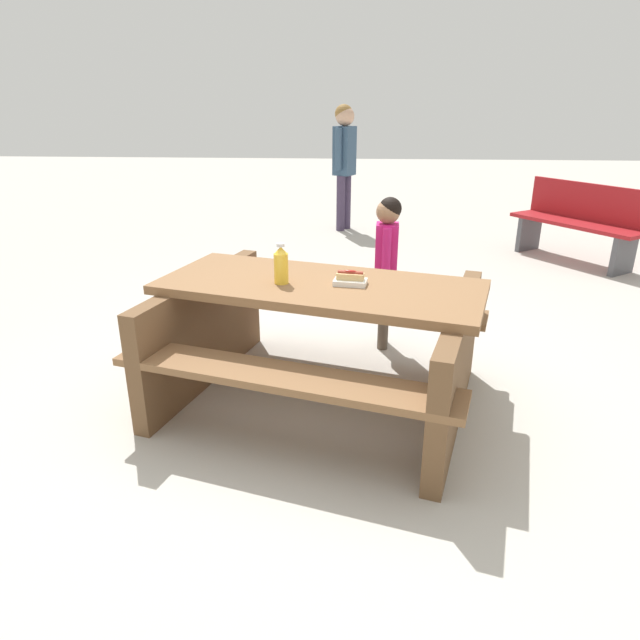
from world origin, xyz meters
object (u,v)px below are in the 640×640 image
(soda_bottle, at_px, (281,265))
(bystander_adult, at_px, (344,151))
(child_in_coat, at_px, (387,254))
(park_bench_near, at_px, (580,221))
(hotdog_tray, at_px, (350,279))
(picnic_table, at_px, (320,333))

(soda_bottle, xyz_separation_m, bystander_adult, (0.20, 4.88, 0.20))
(child_in_coat, xyz_separation_m, park_bench_near, (2.25, 2.53, -0.25))
(park_bench_near, distance_m, bystander_adult, 3.10)
(soda_bottle, height_order, hotdog_tray, soda_bottle)
(soda_bottle, height_order, park_bench_near, soda_bottle)
(child_in_coat, distance_m, bystander_adult, 4.04)
(picnic_table, xyz_separation_m, bystander_adult, (-0.01, 4.85, 0.61))
(picnic_table, distance_m, soda_bottle, 0.46)
(picnic_table, relative_size, hotdog_tray, 10.88)
(hotdog_tray, relative_size, park_bench_near, 0.13)
(soda_bottle, xyz_separation_m, child_in_coat, (0.62, 0.88, -0.15))
(hotdog_tray, distance_m, child_in_coat, 0.91)
(soda_bottle, bearing_deg, bystander_adult, 87.64)
(park_bench_near, bearing_deg, child_in_coat, -131.56)
(child_in_coat, xyz_separation_m, bystander_adult, (-0.42, 4.00, 0.36))
(picnic_table, xyz_separation_m, soda_bottle, (-0.21, -0.02, 0.41))
(picnic_table, distance_m, bystander_adult, 4.89)
(hotdog_tray, bearing_deg, park_bench_near, 53.93)
(hotdog_tray, bearing_deg, bystander_adult, 92.15)
(child_in_coat, bearing_deg, picnic_table, -115.56)
(picnic_table, xyz_separation_m, hotdog_tray, (0.17, -0.03, 0.34))
(picnic_table, bearing_deg, park_bench_near, 51.91)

